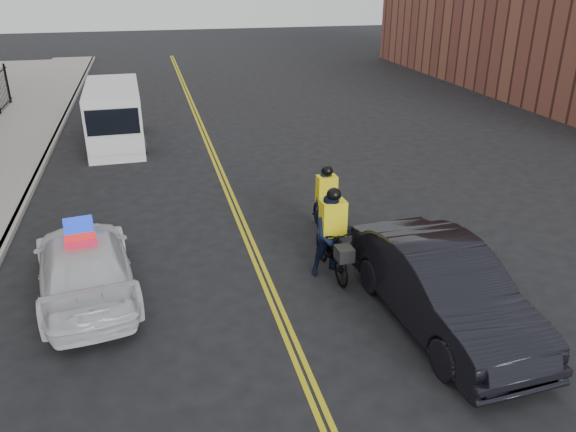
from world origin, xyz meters
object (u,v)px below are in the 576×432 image
at_px(police_cruiser, 85,264).
at_px(cargo_van, 115,117).
at_px(cyclist_near, 326,211).
at_px(cyclist_far, 332,241).
at_px(dark_sedan, 443,288).

xyz_separation_m(police_cruiser, cargo_van, (0.29, 11.44, 0.43)).
xyz_separation_m(cyclist_near, cyclist_far, (-0.49, -1.99, 0.16)).
distance_m(cargo_van, cyclist_near, 11.33).
bearing_deg(dark_sedan, police_cruiser, 153.50).
bearing_deg(cargo_van, cyclist_far, -68.58).
distance_m(dark_sedan, cyclist_far, 2.81).
distance_m(cargo_van, cyclist_far, 12.90).
bearing_deg(dark_sedan, cargo_van, 110.78).
xyz_separation_m(police_cruiser, cyclist_far, (5.32, -0.44, 0.13)).
bearing_deg(cyclist_near, cargo_van, 118.64).
relative_size(dark_sedan, cyclist_far, 2.39).
bearing_deg(cargo_van, dark_sedan, -67.28).
height_order(police_cruiser, cyclist_far, cyclist_far).
bearing_deg(cargo_van, cyclist_near, -62.38).
height_order(cyclist_near, cyclist_far, cyclist_far).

